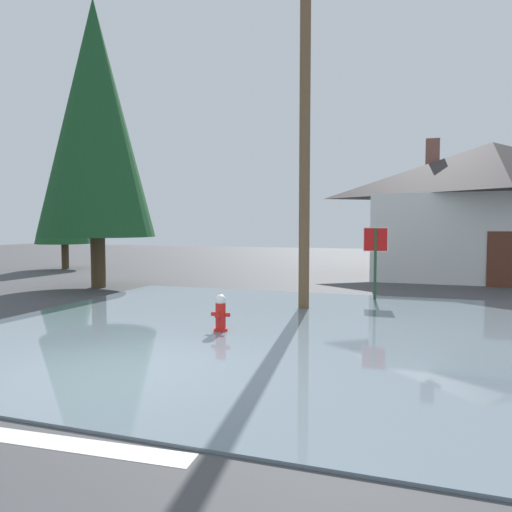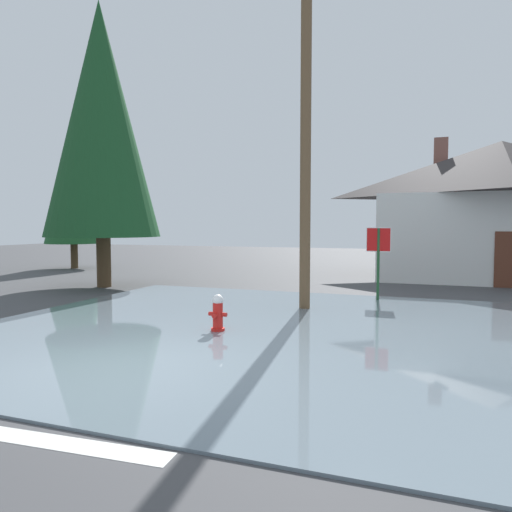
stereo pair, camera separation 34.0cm
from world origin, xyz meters
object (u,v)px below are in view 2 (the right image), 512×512
Objects in this scene: fire_hydrant at (218,314)px; stop_sign_far at (378,249)px; pine_tree_tall_left at (101,120)px; pine_tree_mid_left at (73,186)px; house at (500,208)px; utility_pole at (306,111)px.

fire_hydrant is 6.11m from stop_sign_far.
pine_tree_tall_left is 8.58m from pine_tree_mid_left.
house is at bearing 62.64° from stop_sign_far.
pine_tree_tall_left reaches higher than utility_pole.
pine_tree_tall_left is at bearing -179.51° from stop_sign_far.
fire_hydrant is 0.08× the size of pine_tree_tall_left.
utility_pole is at bearing -119.87° from house.
pine_tree_tall_left is (-6.93, 5.29, 5.53)m from fire_hydrant.
pine_tree_mid_left is at bearing -173.38° from house.
stop_sign_far is 0.30× the size of pine_tree_mid_left.
fire_hydrant is 0.37× the size of stop_sign_far.
house is at bearing 60.13° from utility_pole.
utility_pole is at bearing 72.75° from fire_hydrant.
stop_sign_far is at bearing 51.84° from utility_pole.
utility_pole is at bearing -128.16° from stop_sign_far.
utility_pole is 11.74m from house.
pine_tree_mid_left reaches higher than house.
pine_tree_mid_left is (-6.22, 5.65, -1.71)m from pine_tree_tall_left.
utility_pole reaches higher than pine_tree_mid_left.
house is 20.07m from pine_tree_mid_left.
pine_tree_tall_left reaches higher than fire_hydrant.
utility_pole is 4.62× the size of stop_sign_far.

